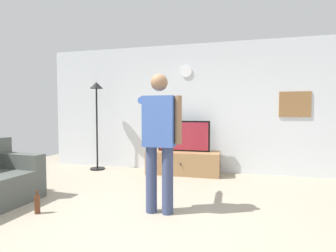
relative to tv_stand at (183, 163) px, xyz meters
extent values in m
plane|color=#9E937F|center=(0.03, -2.60, -0.23)|extent=(8.40, 8.40, 0.00)
cube|color=silver|center=(0.03, 0.35, 1.12)|extent=(6.40, 0.10, 2.70)
cube|color=#997047|center=(0.00, 0.00, 0.00)|extent=(1.47, 0.55, 0.46)
sphere|color=black|center=(0.00, -0.29, 0.02)|extent=(0.04, 0.04, 0.04)
cube|color=black|center=(0.00, 0.05, 0.54)|extent=(1.07, 0.06, 0.63)
cube|color=maroon|center=(0.00, 0.02, 0.54)|extent=(1.01, 0.01, 0.57)
cylinder|color=white|center=(0.00, 0.29, 1.90)|extent=(0.24, 0.03, 0.24)
cube|color=olive|center=(2.14, 0.30, 1.19)|extent=(0.57, 0.04, 0.49)
cylinder|color=black|center=(-1.92, -0.05, -0.21)|extent=(0.32, 0.32, 0.03)
cylinder|color=black|center=(-1.92, -0.05, 0.67)|extent=(0.04, 0.04, 1.75)
cone|color=black|center=(-1.92, -0.05, 1.62)|extent=(0.28, 0.28, 0.14)
cylinder|color=#384266|center=(-0.02, -2.09, 0.19)|extent=(0.14, 0.14, 0.83)
cylinder|color=#384266|center=(0.19, -2.09, 0.19)|extent=(0.14, 0.14, 0.83)
cube|color=#3F60AD|center=(0.09, -2.09, 0.91)|extent=(0.38, 0.22, 0.62)
sphere|color=#8C6647|center=(0.09, -2.09, 1.39)|extent=(0.21, 0.21, 0.21)
cylinder|color=#3F60AD|center=(-0.15, -1.80, 1.17)|extent=(0.09, 0.58, 0.09)
cube|color=white|center=(-0.15, -1.48, 1.17)|extent=(0.04, 0.12, 0.04)
cylinder|color=#8C6647|center=(0.32, -2.09, 0.93)|extent=(0.09, 0.09, 0.58)
cube|color=#4C514C|center=(-2.16, -1.96, 0.30)|extent=(0.86, 0.25, 0.22)
cylinder|color=#592D19|center=(-1.38, -2.48, -0.12)|extent=(0.07, 0.07, 0.22)
cylinder|color=#4C2814|center=(-1.38, -2.48, 0.03)|extent=(0.02, 0.02, 0.07)
camera|label=1|loc=(0.94, -5.11, 1.02)|focal=27.32mm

